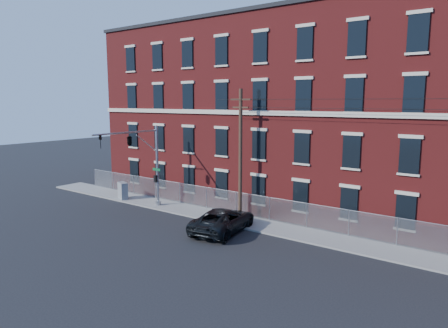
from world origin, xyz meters
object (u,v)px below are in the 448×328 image
object	(u,v)px
utility_pole_near	(240,152)
utility_cabinet	(123,191)
traffic_signal_mast	(136,148)
pickup_truck	(223,220)

from	to	relation	value
utility_pole_near	utility_cabinet	distance (m)	13.21
utility_pole_near	utility_cabinet	xyz separation A→B (m)	(-12.36, -1.40, -4.44)
traffic_signal_mast	pickup_truck	world-z (taller)	traffic_signal_mast
traffic_signal_mast	utility_pole_near	xyz separation A→B (m)	(8.00, 3.42, -0.05)
pickup_truck	utility_cabinet	size ratio (longest dim) A/B	3.90
utility_pole_near	pickup_truck	bearing A→B (deg)	-76.14
traffic_signal_mast	pickup_truck	bearing A→B (deg)	0.48
utility_pole_near	utility_cabinet	world-z (taller)	utility_pole_near
traffic_signal_mast	pickup_truck	distance (m)	9.93
pickup_truck	utility_cabinet	distance (m)	13.33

